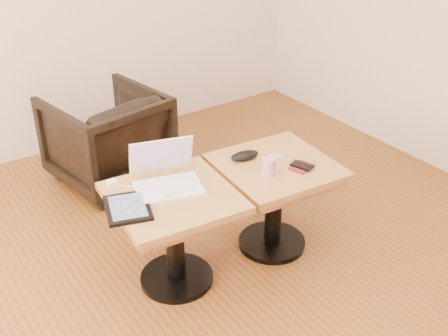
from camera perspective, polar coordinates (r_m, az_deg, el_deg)
room_shell at (r=1.98m, az=-2.60°, el=11.18°), size 4.52×4.52×2.71m
side_table_left at (r=2.79m, az=-5.14°, el=-5.01°), size 0.64×0.64×0.53m
side_table_right at (r=3.05m, az=5.18°, el=-1.75°), size 0.63×0.63×0.53m
laptop at (r=2.77m, az=-5.88°, el=-0.96°), size 0.39×0.37×0.22m
tablet at (r=2.63m, az=-9.75°, el=-4.01°), size 0.27×0.30×0.02m
charging_adapter at (r=2.83m, az=-11.30°, el=-1.50°), size 0.05×0.05×0.03m
glasses_case at (r=3.00m, az=2.12°, el=1.27°), size 0.17×0.10×0.05m
striped_cup at (r=2.85m, az=4.55°, el=0.12°), size 0.09×0.09×0.09m
earbuds_tangle at (r=3.04m, az=5.49°, el=1.19°), size 0.08×0.07×0.02m
phone_on_sleeve at (r=2.96m, az=7.92°, el=0.17°), size 0.15×0.13×0.02m
armchair at (r=3.81m, az=-11.78°, el=3.00°), size 0.77×0.79×0.63m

